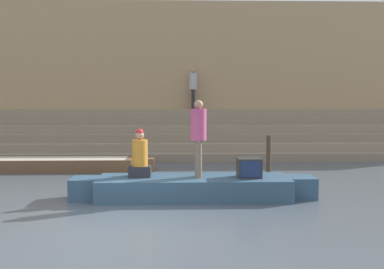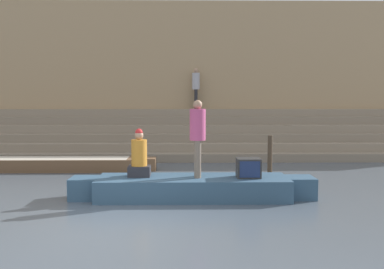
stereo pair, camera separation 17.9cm
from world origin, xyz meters
name	(u,v)px [view 2 (the right image)]	position (x,y,z in m)	size (l,w,h in m)	color
ground_plane	(106,228)	(0.00, 0.00, 0.00)	(120.00, 120.00, 0.00)	#4C5660
ghat_steps	(150,139)	(0.00, 10.30, 0.67)	(36.00, 3.47, 1.86)	gray
back_wall	(153,78)	(0.00, 12.15, 3.22)	(34.20, 1.28, 6.49)	tan
rowboat_main	(193,187)	(1.62, 2.35, 0.27)	(5.68, 1.44, 0.50)	#33516B
person_standing	(198,133)	(1.73, 2.35, 1.53)	(0.37, 0.37, 1.79)	#756656
person_rowing	(139,158)	(0.36, 2.47, 0.95)	(0.51, 0.40, 1.13)	#28282D
tv_set	(248,168)	(2.91, 2.29, 0.73)	(0.55, 0.48, 0.45)	#2D2D2D
moored_boat_shore	(57,164)	(-2.70, 6.47, 0.22)	(6.38, 1.11, 0.40)	brown
mooring_post	(270,155)	(4.04, 5.60, 0.60)	(0.14, 0.14, 1.20)	#473828
person_on_steps	(196,85)	(1.90, 11.26, 2.87)	(0.33, 0.33, 1.75)	#28282D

